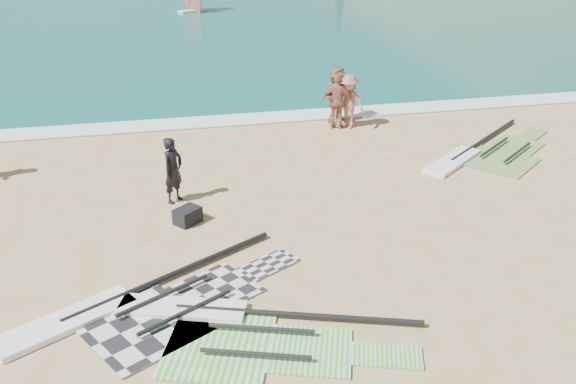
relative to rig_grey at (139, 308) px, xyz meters
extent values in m
plane|color=tan|center=(4.21, -1.45, -0.05)|extent=(300.00, 300.00, 0.00)
cube|color=white|center=(4.21, 10.85, -0.05)|extent=(300.00, 1.20, 0.04)
cube|color=black|center=(0.00, -0.53, -0.03)|extent=(2.77, 2.85, 0.04)
cube|color=black|center=(1.50, 0.34, -0.03)|extent=(2.02, 1.98, 0.04)
cube|color=black|center=(2.71, 1.05, -0.03)|extent=(1.45, 1.22, 0.04)
cylinder|color=black|center=(0.72, 1.02, 0.05)|extent=(4.35, 2.62, 0.12)
cylinder|color=black|center=(0.47, 0.17, 0.11)|extent=(1.81, 1.11, 0.09)
cylinder|color=black|center=(0.85, -0.48, 0.11)|extent=(1.81, 1.11, 0.09)
cube|color=white|center=(-1.33, -0.19, 0.01)|extent=(2.59, 1.92, 0.12)
cube|color=#38D020|center=(1.37, -1.38, -0.03)|extent=(2.36, 2.49, 0.04)
cube|color=#38D020|center=(2.91, -1.89, -0.03)|extent=(1.76, 1.69, 0.04)
cube|color=#38D020|center=(4.16, -2.30, -0.03)|extent=(1.34, 0.96, 0.04)
cylinder|color=black|center=(2.91, -0.93, 0.05)|extent=(4.45, 1.57, 0.11)
cylinder|color=black|center=(2.16, -1.27, 0.11)|extent=(1.85, 0.68, 0.08)
cylinder|color=black|center=(1.94, -1.94, 0.11)|extent=(1.85, 0.68, 0.08)
cube|color=white|center=(0.80, -0.23, 0.01)|extent=(2.51, 1.39, 0.12)
cube|color=gold|center=(10.42, 5.47, -0.03)|extent=(2.76, 2.79, 0.04)
cube|color=gold|center=(11.71, 6.51, -0.03)|extent=(1.98, 1.96, 0.04)
cube|color=gold|center=(12.76, 7.36, -0.03)|extent=(1.36, 1.27, 0.04)
cylinder|color=black|center=(10.88, 7.04, 0.05)|extent=(3.79, 3.09, 0.11)
cylinder|color=black|center=(10.75, 6.21, 0.11)|extent=(1.59, 1.30, 0.08)
cylinder|color=black|center=(11.21, 5.64, 0.11)|extent=(1.59, 1.30, 0.08)
cube|color=white|center=(9.10, 5.61, 0.01)|extent=(2.36, 2.09, 0.12)
cube|color=black|center=(1.16, 3.42, 0.14)|extent=(0.75, 0.73, 0.39)
imported|color=black|center=(0.93, 4.73, 0.82)|extent=(0.73, 0.75, 1.73)
imported|color=#A56350|center=(6.99, 9.32, 0.87)|extent=(1.34, 1.30, 1.84)
imported|color=#A25B4F|center=(6.62, 9.37, 0.88)|extent=(1.19, 0.85, 1.87)
imported|color=#976E49|center=(6.79, 10.05, 0.93)|extent=(1.72, 1.69, 1.97)
cube|color=white|center=(3.65, 34.28, 0.04)|extent=(2.07, 1.52, 0.12)
camera|label=1|loc=(0.65, -10.56, 7.18)|focal=40.00mm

